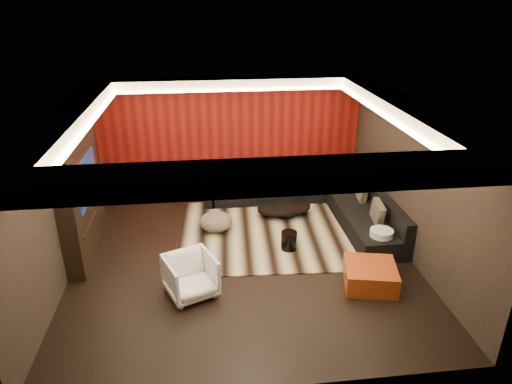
{
  "coord_description": "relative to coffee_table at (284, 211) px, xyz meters",
  "views": [
    {
      "loc": [
        -0.63,
        -7.1,
        4.47
      ],
      "look_at": [
        0.3,
        0.6,
        1.05
      ],
      "focal_mm": 32.0,
      "sensor_mm": 36.0,
      "label": 1
    }
  ],
  "objects": [
    {
      "name": "red_feature_wall",
      "position": [
        -1.03,
        1.34,
        1.28
      ],
      "size": [
        5.98,
        0.05,
        2.78
      ],
      "primitive_type": "cube",
      "color": "#6B0C0A",
      "rests_on": "ground"
    },
    {
      "name": "wall_back",
      "position": [
        -1.03,
        1.38,
        1.28
      ],
      "size": [
        6.0,
        0.02,
        2.8
      ],
      "primitive_type": "cube",
      "color": "black",
      "rests_on": "ground"
    },
    {
      "name": "throw_pillows",
      "position": [
        0.66,
        0.26,
        0.5
      ],
      "size": [
        3.13,
        2.73,
        0.5
      ],
      "color": "tan",
      "rests_on": "sectional_sofa"
    },
    {
      "name": "sectional_sofa",
      "position": [
        0.7,
        0.24,
        0.14
      ],
      "size": [
        3.65,
        3.5,
        0.75
      ],
      "color": "black",
      "rests_on": "floor"
    },
    {
      "name": "striped_pouf",
      "position": [
        -1.49,
        -0.5,
        0.08
      ],
      "size": [
        0.79,
        0.79,
        0.37
      ],
      "primitive_type": "ellipsoid",
      "rotation": [
        0.0,
        0.0,
        -0.2
      ],
      "color": "#C1AE96",
      "rests_on": "rug"
    },
    {
      "name": "cove_left",
      "position": [
        -3.39,
        -1.63,
        2.48
      ],
      "size": [
        0.08,
        4.8,
        0.04
      ],
      "primitive_type": "cube",
      "color": "#FFD899",
      "rests_on": "ground"
    },
    {
      "name": "cove_front",
      "position": [
        -1.03,
        -3.99,
        2.48
      ],
      "size": [
        4.8,
        0.08,
        0.04
      ],
      "primitive_type": "cube",
      "color": "#FFD899",
      "rests_on": "ground"
    },
    {
      "name": "rug",
      "position": [
        -0.24,
        -0.74,
        -0.11
      ],
      "size": [
        4.16,
        3.21,
        0.02
      ],
      "primitive_type": "cube",
      "rotation": [
        0.0,
        0.0,
        -0.05
      ],
      "color": "#BDB58A",
      "rests_on": "floor"
    },
    {
      "name": "soffit_front",
      "position": [
        -1.03,
        -4.33,
        2.57
      ],
      "size": [
        6.0,
        0.6,
        0.22
      ],
      "primitive_type": "cube",
      "color": "silver",
      "rests_on": "ground"
    },
    {
      "name": "tv_shelf",
      "position": [
        -3.72,
        -1.03,
        0.58
      ],
      "size": [
        0.04,
        1.6,
        0.04
      ],
      "primitive_type": "cube",
      "color": "black",
      "rests_on": "ground"
    },
    {
      "name": "wall_left",
      "position": [
        -4.04,
        -1.63,
        1.28
      ],
      "size": [
        0.02,
        6.0,
        2.8
      ],
      "primitive_type": "cube",
      "color": "black",
      "rests_on": "ground"
    },
    {
      "name": "armchair",
      "position": [
        -1.97,
        -2.59,
        0.22
      ],
      "size": [
        0.96,
        0.97,
        0.68
      ],
      "primitive_type": "imported",
      "rotation": [
        0.0,
        0.0,
        0.39
      ],
      "color": "white",
      "rests_on": "floor"
    },
    {
      "name": "ceiling",
      "position": [
        -1.03,
        -1.63,
        2.69
      ],
      "size": [
        6.0,
        6.0,
        0.02
      ],
      "primitive_type": "cube",
      "color": "silver",
      "rests_on": "ground"
    },
    {
      "name": "cove_right",
      "position": [
        1.33,
        -1.63,
        2.48
      ],
      "size": [
        0.08,
        4.8,
        0.04
      ],
      "primitive_type": "cube",
      "color": "#FFD899",
      "rests_on": "ground"
    },
    {
      "name": "white_side_table",
      "position": [
        1.47,
        -1.81,
        0.14
      ],
      "size": [
        0.54,
        0.54,
        0.52
      ],
      "primitive_type": "cylinder",
      "rotation": [
        0.0,
        0.0,
        0.38
      ],
      "color": "silver",
      "rests_on": "floor"
    },
    {
      "name": "soffit_right",
      "position": [
        1.67,
        -1.63,
        2.57
      ],
      "size": [
        0.6,
        4.8,
        0.22
      ],
      "primitive_type": "cube",
      "color": "silver",
      "rests_on": "ground"
    },
    {
      "name": "cove_back",
      "position": [
        -1.03,
        0.73,
        2.48
      ],
      "size": [
        4.8,
        0.08,
        0.04
      ],
      "primitive_type": "cube",
      "color": "#FFD899",
      "rests_on": "ground"
    },
    {
      "name": "coffee_table",
      "position": [
        0.0,
        0.0,
        0.0
      ],
      "size": [
        1.32,
        1.32,
        0.2
      ],
      "primitive_type": "cylinder",
      "rotation": [
        0.0,
        0.0,
        0.12
      ],
      "color": "black",
      "rests_on": "rug"
    },
    {
      "name": "soffit_left",
      "position": [
        -3.73,
        -1.63,
        2.57
      ],
      "size": [
        0.6,
        4.8,
        0.22
      ],
      "primitive_type": "cube",
      "color": "silver",
      "rests_on": "ground"
    },
    {
      "name": "drum_stool",
      "position": [
        -0.16,
        -1.42,
        0.08
      ],
      "size": [
        0.3,
        0.3,
        0.35
      ],
      "primitive_type": "cylinder",
      "rotation": [
        0.0,
        0.0,
        -0.01
      ],
      "color": "black",
      "rests_on": "rug"
    },
    {
      "name": "tv_screen",
      "position": [
        -3.72,
        -1.03,
        1.33
      ],
      "size": [
        0.04,
        1.3,
        0.8
      ],
      "primitive_type": "cube",
      "color": "black",
      "rests_on": "ground"
    },
    {
      "name": "wall_right",
      "position": [
        1.98,
        -1.63,
        1.28
      ],
      "size": [
        0.02,
        6.0,
        2.8
      ],
      "primitive_type": "cube",
      "color": "black",
      "rests_on": "ground"
    },
    {
      "name": "soffit_back",
      "position": [
        -1.03,
        1.07,
        2.57
      ],
      "size": [
        6.0,
        0.6,
        0.22
      ],
      "primitive_type": "cube",
      "color": "silver",
      "rests_on": "ground"
    },
    {
      "name": "floor",
      "position": [
        -1.03,
        -1.63,
        -0.13
      ],
      "size": [
        6.0,
        6.0,
        0.02
      ],
      "primitive_type": "cube",
      "color": "black",
      "rests_on": "ground"
    },
    {
      "name": "orange_ottoman",
      "position": [
        0.96,
        -2.69,
        0.06
      ],
      "size": [
        0.97,
        0.97,
        0.36
      ],
      "primitive_type": "cube",
      "rotation": [
        0.0,
        0.0,
        -0.22
      ],
      "color": "#8B3A11",
      "rests_on": "floor"
    },
    {
      "name": "tv_surround",
      "position": [
        -3.88,
        -1.03,
        0.98
      ],
      "size": [
        0.3,
        2.0,
        2.2
      ],
      "primitive_type": "cube",
      "color": "black",
      "rests_on": "ground"
    }
  ]
}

